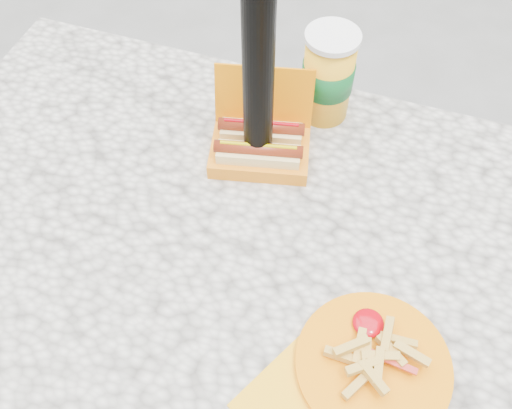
% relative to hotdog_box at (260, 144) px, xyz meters
% --- Properties ---
extents(ground, '(60.00, 60.00, 0.00)m').
position_rel_hotdog_box_xyz_m(ground, '(0.00, -0.17, -0.78)').
color(ground, slate).
extents(picnic_table, '(1.20, 0.80, 0.75)m').
position_rel_hotdog_box_xyz_m(picnic_table, '(0.00, -0.17, -0.14)').
color(picnic_table, beige).
rests_on(picnic_table, ground).
extents(hotdog_box, '(0.20, 0.18, 0.14)m').
position_rel_hotdog_box_xyz_m(hotdog_box, '(0.00, 0.00, 0.00)').
color(hotdog_box, orange).
rests_on(hotdog_box, picnic_table).
extents(fries_plate, '(0.29, 0.31, 0.04)m').
position_rel_hotdog_box_xyz_m(fries_plate, '(0.27, -0.33, -0.02)').
color(fries_plate, '#F2A917').
rests_on(fries_plate, picnic_table).
extents(soda_cup, '(0.10, 0.10, 0.18)m').
position_rel_hotdog_box_xyz_m(soda_cup, '(0.08, 0.15, 0.06)').
color(soda_cup, yellow).
rests_on(soda_cup, picnic_table).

